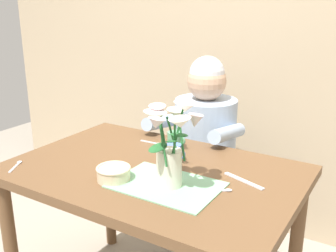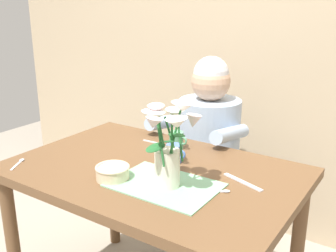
{
  "view_description": "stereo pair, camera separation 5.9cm",
  "coord_description": "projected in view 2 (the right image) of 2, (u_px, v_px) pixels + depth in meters",
  "views": [
    {
      "loc": [
        0.85,
        -1.26,
        1.41
      ],
      "look_at": [
        0.04,
        0.05,
        0.92
      ],
      "focal_mm": 42.23,
      "sensor_mm": 36.0,
      "label": 1
    },
    {
      "loc": [
        0.9,
        -1.23,
        1.41
      ],
      "look_at": [
        0.04,
        0.05,
        0.92
      ],
      "focal_mm": 42.23,
      "sensor_mm": 36.0,
      "label": 2
    }
  ],
  "objects": [
    {
      "name": "tea_cup",
      "position": [
        174.0,
        153.0,
        1.7
      ],
      "size": [
        0.09,
        0.07,
        0.08
      ],
      "color": "#476BB7",
      "rests_on": "dining_table"
    },
    {
      "name": "spoon_2",
      "position": [
        219.0,
        191.0,
        1.45
      ],
      "size": [
        0.11,
        0.08,
        0.01
      ],
      "color": "silver",
      "rests_on": "dining_table"
    },
    {
      "name": "ceramic_bowl",
      "position": [
        113.0,
        172.0,
        1.54
      ],
      "size": [
        0.14,
        0.14,
        0.06
      ],
      "color": "beige",
      "rests_on": "dining_table"
    },
    {
      "name": "seated_person",
      "position": [
        208.0,
        158.0,
        2.23
      ],
      "size": [
        0.45,
        0.47,
        1.14
      ],
      "rotation": [
        0.0,
        0.0,
        -0.05
      ],
      "color": "#4C4C56",
      "rests_on": "ground_plane"
    },
    {
      "name": "spoon_0",
      "position": [
        157.0,
        143.0,
        1.94
      ],
      "size": [
        0.12,
        0.02,
        0.01
      ],
      "color": "silver",
      "rests_on": "dining_table"
    },
    {
      "name": "spoon_1",
      "position": [
        19.0,
        162.0,
        1.7
      ],
      "size": [
        0.07,
        0.11,
        0.01
      ],
      "color": "silver",
      "rests_on": "dining_table"
    },
    {
      "name": "striped_placemat",
      "position": [
        165.0,
        185.0,
        1.5
      ],
      "size": [
        0.4,
        0.28,
        0.0
      ],
      "primitive_type": "cube",
      "color": "#7AB289",
      "rests_on": "dining_table"
    },
    {
      "name": "flower_vase",
      "position": [
        168.0,
        143.0,
        1.43
      ],
      "size": [
        0.24,
        0.25,
        0.34
      ],
      "color": "silver",
      "rests_on": "dining_table"
    },
    {
      "name": "dining_table",
      "position": [
        153.0,
        189.0,
        1.68
      ],
      "size": [
        1.2,
        0.8,
        0.74
      ],
      "color": "brown",
      "rests_on": "ground_plane"
    },
    {
      "name": "wood_panel_backdrop",
      "position": [
        256.0,
        29.0,
        2.33
      ],
      "size": [
        4.0,
        0.1,
        2.5
      ],
      "primitive_type": "cube",
      "color": "tan",
      "rests_on": "ground_plane"
    },
    {
      "name": "dinner_knife",
      "position": [
        243.0,
        182.0,
        1.52
      ],
      "size": [
        0.19,
        0.08,
        0.0
      ],
      "primitive_type": "cube",
      "rotation": [
        0.0,
        0.0,
        -0.34
      ],
      "color": "silver",
      "rests_on": "dining_table"
    },
    {
      "name": "coffee_cup",
      "position": [
        177.0,
        140.0,
        1.87
      ],
      "size": [
        0.09,
        0.07,
        0.08
      ],
      "color": "#569970",
      "rests_on": "dining_table"
    }
  ]
}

